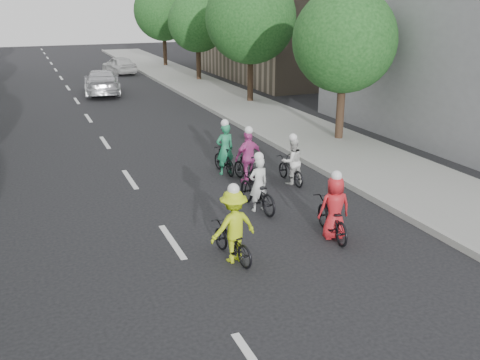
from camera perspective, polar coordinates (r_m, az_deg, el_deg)
ground at (r=12.90m, az=-7.25°, el=-6.54°), size 120.00×120.00×0.00m
sidewalk_right at (r=24.54m, az=4.60°, el=5.99°), size 4.00×80.00×0.15m
curb_right at (r=23.74m, az=0.38°, el=5.65°), size 0.18×80.00×0.18m
bldg_se at (r=40.08m, az=5.99°, el=16.57°), size 10.00×14.00×8.00m
tree_r_0 at (r=21.45m, az=11.09°, el=14.39°), size 4.00×4.00×5.97m
tree_r_1 at (r=29.36m, az=1.14°, el=16.89°), size 4.80×4.80×6.93m
tree_r_2 at (r=37.80m, az=-4.55°, el=16.42°), size 4.00×4.00×5.97m
tree_r_3 at (r=46.42m, az=-8.19°, el=17.41°), size 4.80×4.80×6.93m
cyclist_0 at (r=14.50m, az=1.84°, el=-1.09°), size 0.82×1.94×1.65m
cyclist_1 at (r=11.68m, az=-0.76°, el=-5.56°), size 1.15×1.65×1.80m
cyclist_2 at (r=13.02m, az=9.87°, el=-3.60°), size 0.91×1.87×1.71m
cyclist_3 at (r=17.51m, az=-1.67°, el=2.70°), size 0.65×1.50×1.83m
cyclist_4 at (r=16.65m, az=0.86°, el=1.97°), size 1.04×1.52×1.81m
cyclist_5 at (r=16.66m, az=5.49°, el=1.53°), size 0.72×1.55×1.61m
follow_car_lead at (r=33.74m, az=-14.52°, el=10.10°), size 2.66×5.25×1.46m
follow_car_trail at (r=42.84m, az=-12.78°, el=11.88°), size 2.36×4.17×1.34m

